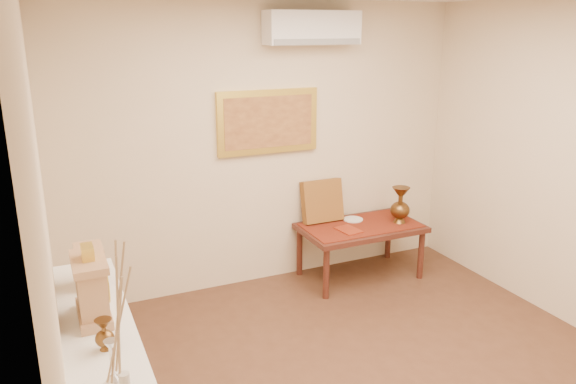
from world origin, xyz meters
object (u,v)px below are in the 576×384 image
brass_urn_tall (400,201)px  mantel_clock (92,288)px  white_vase (121,350)px  wooden_chest (90,266)px  low_table (361,232)px

brass_urn_tall → mantel_clock: size_ratio=1.09×
white_vase → wooden_chest: size_ratio=3.58×
brass_urn_tall → wooden_chest: size_ratio=1.83×
wooden_chest → low_table: size_ratio=0.20×
white_vase → low_table: 3.95m
mantel_clock → low_table: size_ratio=0.34×
mantel_clock → low_table: (2.67, 1.66, -0.67)m
white_vase → mantel_clock: size_ratio=2.13×
white_vase → low_table: white_vase is taller
brass_urn_tall → white_vase: bearing=-138.9°
brass_urn_tall → mantel_clock: (-3.07, -1.57, 0.37)m
brass_urn_tall → low_table: (-0.40, 0.09, -0.30)m
brass_urn_tall → low_table: bearing=166.9°
wooden_chest → low_table: wooden_chest is taller
brass_urn_tall → mantel_clock: mantel_clock is taller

